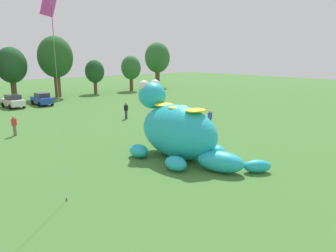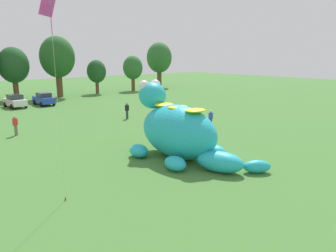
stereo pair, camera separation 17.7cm
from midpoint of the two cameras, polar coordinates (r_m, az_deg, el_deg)
ground_plane at (r=20.79m, az=5.07°, el=-5.78°), size 160.00×160.00×0.00m
giant_inflatable_creature at (r=20.27m, az=2.13°, el=-0.87°), size 5.02×9.60×4.98m
car_white at (r=45.20m, az=-26.41°, el=4.18°), size 2.23×4.24×1.72m
car_blue at (r=45.90m, az=-21.94°, el=4.70°), size 2.04×4.15×1.72m
tree_centre at (r=53.00m, az=-26.65°, el=10.00°), size 4.50×4.50×7.98m
tree_centre_right at (r=53.96m, az=-19.74°, el=11.87°), size 5.51×5.51×9.78m
tree_mid_right at (r=57.00m, az=-13.03°, el=9.79°), size 3.36×3.36×5.97m
tree_right at (r=60.80m, az=-6.46°, el=10.66°), size 3.78×3.78×6.71m
tree_far_right at (r=67.60m, az=-1.56°, el=12.49°), size 5.35×5.35×9.50m
spectator_near_inflatable at (r=33.45m, az=-7.45°, el=2.80°), size 0.38×0.26×1.71m
spectator_mid_field at (r=29.07m, az=8.08°, el=1.27°), size 0.38×0.26×1.71m
spectator_by_cars at (r=29.17m, az=-26.28°, el=0.09°), size 0.38×0.26×1.71m
tethered_flying_kite at (r=14.27m, az=-20.75°, el=20.77°), size 1.13×1.13×9.66m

